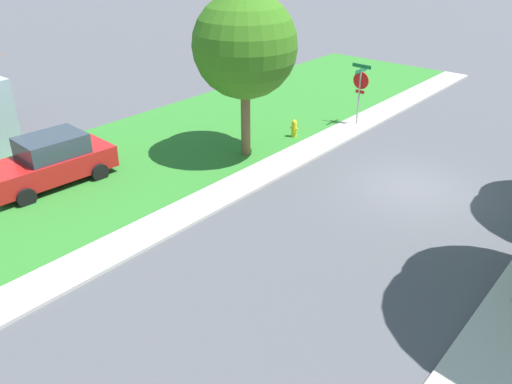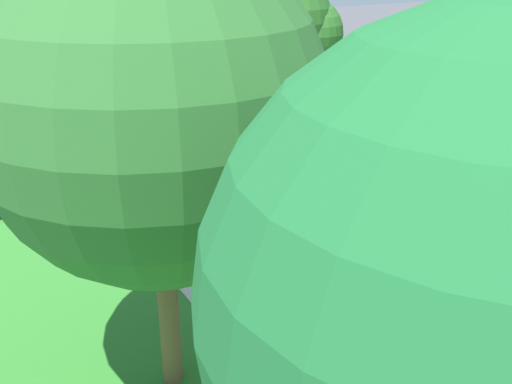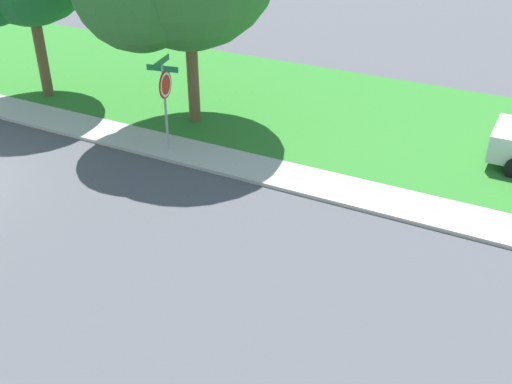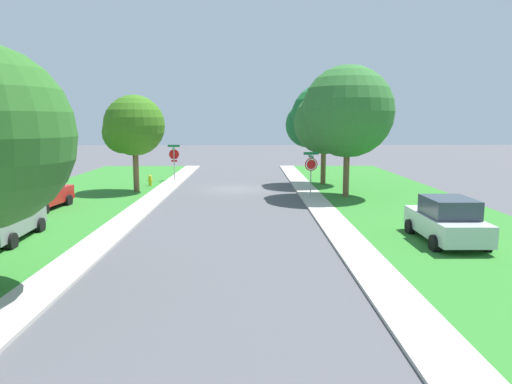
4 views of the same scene
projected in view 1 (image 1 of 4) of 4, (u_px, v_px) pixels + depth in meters
ground_plane at (413, 188)px, 18.13m from camera, size 120.00×120.00×0.00m
sidewalk_east at (12, 302)px, 12.62m from camera, size 1.40×56.00×0.10m
stop_sign_near_corner at (360, 85)px, 22.95m from camera, size 0.92×0.92×2.77m
car_red_behind_trees at (50, 161)px, 18.02m from camera, size 2.27×4.42×1.76m
tree_across_left at (243, 48)px, 18.99m from camera, size 4.10×3.81×6.18m
fire_hydrant at (294, 129)px, 22.15m from camera, size 0.38×0.22×0.83m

